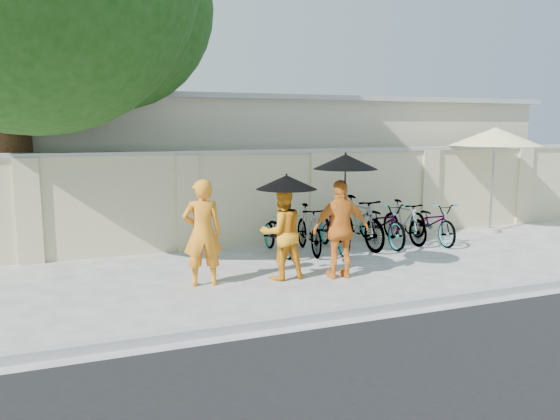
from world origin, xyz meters
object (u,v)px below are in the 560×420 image
object	(u,v)px
monk_center	(282,233)
patio_umbrella	(495,138)
monk_right	(341,229)
monk_left	(203,233)

from	to	relation	value
monk_center	patio_umbrella	world-z (taller)	patio_umbrella
monk_right	monk_center	bearing A→B (deg)	-11.09
monk_left	monk_center	world-z (taller)	monk_left
monk_center	monk_left	bearing A→B (deg)	-7.09
monk_right	patio_umbrella	xyz separation A→B (m)	(5.38, 2.35, 1.46)
monk_right	patio_umbrella	bearing A→B (deg)	-149.80
monk_center	patio_umbrella	bearing A→B (deg)	-164.56
monk_left	monk_right	xyz separation A→B (m)	(2.30, -0.41, -0.03)
monk_left	monk_center	xyz separation A→B (m)	(1.34, -0.11, -0.08)
monk_left	patio_umbrella	xyz separation A→B (m)	(7.67, 1.94, 1.44)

